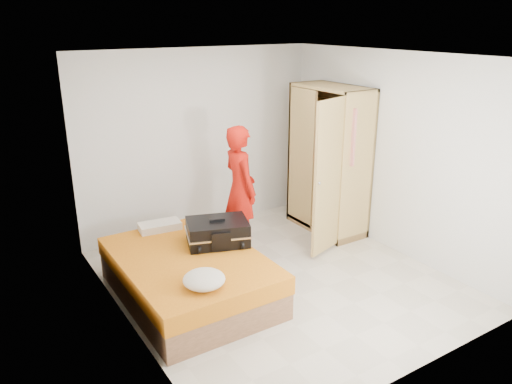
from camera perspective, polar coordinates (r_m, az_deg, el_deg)
room at (r=5.57m, az=2.71°, el=1.83°), size 4.00×4.02×2.60m
bed at (r=5.68m, az=-7.63°, el=-9.49°), size 1.42×2.02×0.50m
wardrobe at (r=7.15m, az=8.30°, el=3.09°), size 1.15×1.36×2.10m
person at (r=6.52m, az=-1.82°, el=0.31°), size 0.44×0.64×1.70m
suitcase at (r=5.77m, az=-4.42°, el=-4.60°), size 0.83×0.71×0.30m
round_cushion at (r=4.92m, az=-5.95°, el=-9.90°), size 0.41×0.41×0.16m
pillow at (r=6.26m, az=-10.94°, el=-3.84°), size 0.53×0.31×0.09m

